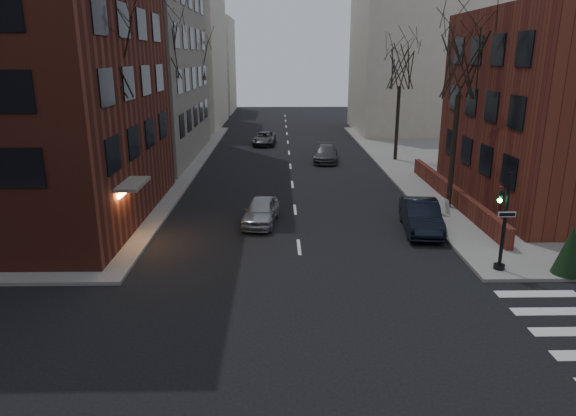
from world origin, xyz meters
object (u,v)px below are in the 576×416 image
object	(u,v)px
traffic_signal	(502,228)
tree_right_b	(401,67)
tree_left_a	(102,55)
streetlamp_near	(161,126)
car_lane_far	(264,138)
tree_right_a	(461,64)
sandwich_board	(444,207)
car_lane_gray	(326,154)
tree_left_c	(194,61)
evergreen_shrub	(570,250)
streetlamp_far	(205,100)
tree_left_b	(161,49)
car_lane_silver	(261,211)
parked_sedan	(421,216)

from	to	relation	value
traffic_signal	tree_right_b	bearing A→B (deg)	87.85
traffic_signal	tree_left_a	size ratio (longest dim) A/B	0.39
streetlamp_near	car_lane_far	world-z (taller)	streetlamp_near
tree_right_a	sandwich_board	bearing A→B (deg)	-116.22
tree_left_a	car_lane_gray	xyz separation A→B (m)	(11.80, 17.90, -7.80)
traffic_signal	tree_right_a	bearing A→B (deg)	84.53
car_lane_far	sandwich_board	distance (m)	26.13
car_lane_far	tree_right_a	bearing A→B (deg)	-59.84
sandwich_board	car_lane_far	bearing A→B (deg)	103.67
tree_left_c	car_lane_far	size ratio (longest dim) A/B	2.18
tree_right_a	traffic_signal	bearing A→B (deg)	-95.47
tree_right_a	evergreen_shrub	xyz separation A→B (m)	(1.70, -9.50, -6.89)
streetlamp_far	sandwich_board	size ratio (longest dim) A/B	7.11
tree_right_a	tree_left_b	bearing A→B (deg)	155.56
car_lane_gray	sandwich_board	bearing A→B (deg)	-64.33
car_lane_gray	car_lane_far	size ratio (longest dim) A/B	1.03
streetlamp_near	car_lane_gray	distance (m)	15.37
tree_left_a	streetlamp_far	distance (m)	28.32
tree_left_c	evergreen_shrub	xyz separation A→B (m)	(19.30, -31.50, -6.89)
car_lane_gray	tree_left_c	bearing A→B (deg)	153.11
tree_left_a	car_lane_silver	distance (m)	10.54
tree_right_a	streetlamp_near	xyz separation A→B (m)	(-17.00, 4.00, -3.79)
tree_right_a	car_lane_silver	xyz separation A→B (m)	(-10.66, -2.50, -7.35)
streetlamp_near	tree_left_c	bearing A→B (deg)	91.91
car_lane_far	car_lane_silver	bearing A→B (deg)	-85.15
car_lane_far	sandwich_board	bearing A→B (deg)	-62.85
tree_right_b	car_lane_far	xyz separation A→B (m)	(-11.14, 8.44, -6.97)
car_lane_silver	car_lane_far	size ratio (longest dim) A/B	0.89
sandwich_board	tree_left_a	bearing A→B (deg)	178.56
parked_sedan	car_lane_silver	bearing A→B (deg)	176.59
tree_right_b	car_lane_silver	bearing A→B (deg)	-122.87
traffic_signal	tree_right_a	distance (m)	10.92
car_lane_silver	sandwich_board	xyz separation A→B (m)	(9.90, 0.95, -0.09)
tree_left_b	car_lane_far	distance (m)	17.86
traffic_signal	car_lane_silver	size ratio (longest dim) A/B	1.00
car_lane_gray	sandwich_board	distance (m)	16.25
traffic_signal	tree_left_b	distance (m)	24.87
tree_right_a	streetlamp_far	world-z (taller)	tree_right_a
tree_right_b	car_lane_gray	xyz separation A→B (m)	(-5.80, -0.10, -6.92)
streetlamp_near	sandwich_board	world-z (taller)	streetlamp_near
tree_left_a	tree_right_a	world-z (taller)	tree_left_a
car_lane_silver	evergreen_shrub	world-z (taller)	evergreen_shrub
streetlamp_near	tree_right_a	bearing A→B (deg)	-13.24
evergreen_shrub	streetlamp_near	bearing A→B (deg)	144.17
evergreen_shrub	parked_sedan	bearing A→B (deg)	127.34
tree_right_b	car_lane_gray	size ratio (longest dim) A/B	2.00
streetlamp_near	parked_sedan	distance (m)	16.72
traffic_signal	tree_right_a	size ratio (longest dim) A/B	0.41
tree_left_b	streetlamp_near	xyz separation A→B (m)	(0.60, -4.00, -4.68)
traffic_signal	car_lane_far	size ratio (longest dim) A/B	0.90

